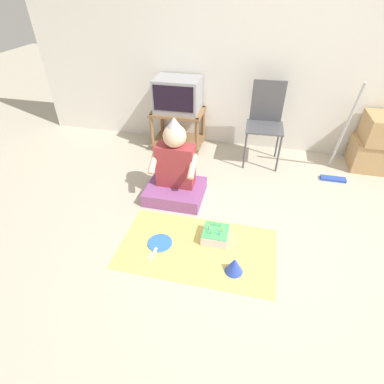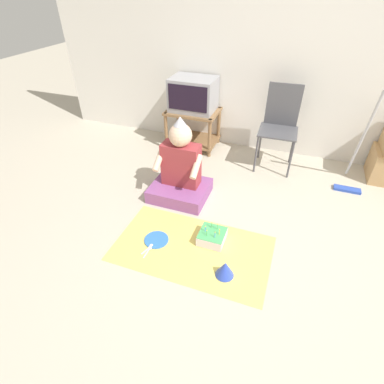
% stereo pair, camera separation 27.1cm
% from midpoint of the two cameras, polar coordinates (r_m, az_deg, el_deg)
% --- Properties ---
extents(ground_plane, '(16.00, 16.00, 0.00)m').
position_cam_midpoint_polar(ground_plane, '(2.59, 9.33, -13.41)').
color(ground_plane, '#BCB29E').
extents(wall_back, '(6.40, 0.06, 2.55)m').
position_cam_midpoint_polar(wall_back, '(3.91, 14.61, 25.28)').
color(wall_back, silver).
rests_on(wall_back, ground_plane).
extents(tv_stand, '(0.67, 0.49, 0.51)m').
position_cam_midpoint_polar(tv_stand, '(4.11, -4.55, 12.50)').
color(tv_stand, olive).
rests_on(tv_stand, ground_plane).
extents(tv, '(0.56, 0.43, 0.41)m').
position_cam_midpoint_polar(tv, '(3.97, -4.79, 17.98)').
color(tv, '#99999E').
rests_on(tv, tv_stand).
extents(folding_chair, '(0.45, 0.42, 0.97)m').
position_cam_midpoint_polar(folding_chair, '(3.74, 11.80, 13.62)').
color(folding_chair, '#4C4C51').
rests_on(folding_chair, ground_plane).
extents(cardboard_box_stack, '(0.54, 0.46, 0.66)m').
position_cam_midpoint_polar(cardboard_box_stack, '(4.14, 30.51, 7.86)').
color(cardboard_box_stack, tan).
rests_on(cardboard_box_stack, ground_plane).
extents(dust_mop, '(0.28, 0.39, 1.12)m').
position_cam_midpoint_polar(dust_mop, '(3.73, 24.44, 6.82)').
color(dust_mop, '#2D4CB2').
rests_on(dust_mop, ground_plane).
extents(person_seated, '(0.59, 0.50, 0.88)m').
position_cam_midpoint_polar(person_seated, '(3.10, -5.72, 3.43)').
color(person_seated, '#8C4C8C').
rests_on(person_seated, ground_plane).
extents(party_cloth, '(1.36, 0.77, 0.01)m').
position_cam_midpoint_polar(party_cloth, '(2.67, -1.95, -10.74)').
color(party_cloth, '#EAD666').
rests_on(party_cloth, ground_plane).
extents(birthday_cake, '(0.23, 0.23, 0.16)m').
position_cam_midpoint_polar(birthday_cake, '(2.71, 1.64, -8.21)').
color(birthday_cake, silver).
rests_on(birthday_cake, party_cloth).
extents(party_hat_blue, '(0.15, 0.15, 0.14)m').
position_cam_midpoint_polar(party_hat_blue, '(2.45, 4.88, -13.86)').
color(party_hat_blue, blue).
rests_on(party_hat_blue, party_cloth).
extents(paper_plate, '(0.22, 0.22, 0.01)m').
position_cam_midpoint_polar(paper_plate, '(2.73, -8.99, -9.65)').
color(paper_plate, blue).
rests_on(paper_plate, party_cloth).
extents(plastic_spoon_near, '(0.06, 0.14, 0.01)m').
position_cam_midpoint_polar(plastic_spoon_near, '(2.68, -10.06, -11.02)').
color(plastic_spoon_near, white).
rests_on(plastic_spoon_near, party_cloth).
extents(plastic_spoon_far, '(0.04, 0.15, 0.01)m').
position_cam_midpoint_polar(plastic_spoon_far, '(2.66, -10.17, -11.47)').
color(plastic_spoon_far, white).
rests_on(plastic_spoon_far, party_cloth).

